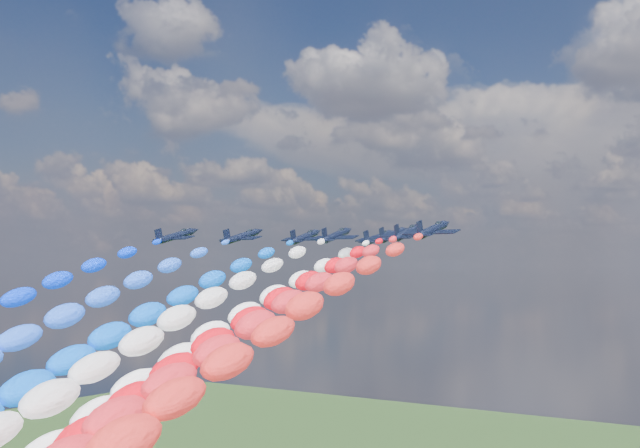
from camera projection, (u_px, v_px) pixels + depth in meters
The scene contains 14 objects.
jet_0 at pixel (176, 236), 162.56m from camera, with size 9.12×12.23×2.69m, color black, non-canonical shape.
jet_1 at pixel (242, 236), 164.71m from camera, with size 9.12×12.23×2.69m, color black, non-canonical shape.
jet_2 at pixel (305, 237), 168.18m from camera, with size 9.12×12.23×2.69m, color black, non-canonical shape.
trail_2 at pixel (91, 362), 122.02m from camera, with size 5.75×104.57×42.73m, color blue, non-canonical shape.
jet_3 at pixel (336, 235), 159.63m from camera, with size 9.12×12.23×2.69m, color black, non-canonical shape.
trail_3 at pixel (119, 369), 113.47m from camera, with size 5.75×104.57×42.73m, color silver, non-canonical shape.
jet_4 at pixel (378, 237), 170.90m from camera, with size 9.12×12.23×2.69m, color black, non-canonical shape.
trail_4 at pixel (197, 360), 124.74m from camera, with size 5.75×104.57×42.73m, color white, non-canonical shape.
jet_5 at pixel (392, 235), 157.51m from camera, with size 9.12×12.23×2.69m, color black, non-canonical shape.
trail_5 at pixel (195, 371), 111.35m from camera, with size 5.75×104.57×42.73m, color red, non-canonical shape.
jet_6 at pixel (407, 233), 146.01m from camera, with size 9.12×12.23×2.69m, color black, non-canonical shape.
trail_6 at pixel (194, 383), 99.85m from camera, with size 5.75×104.57×42.73m, color red, non-canonical shape.
jet_7 at pixel (433, 230), 134.17m from camera, with size 9.12×12.23×2.69m, color black, non-canonical shape.
trail_7 at pixel (204, 399), 88.01m from camera, with size 5.75×104.57×42.73m, color red, non-canonical shape.
Camera 1 is at (86.66, -125.46, 95.81)m, focal length 47.07 mm.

